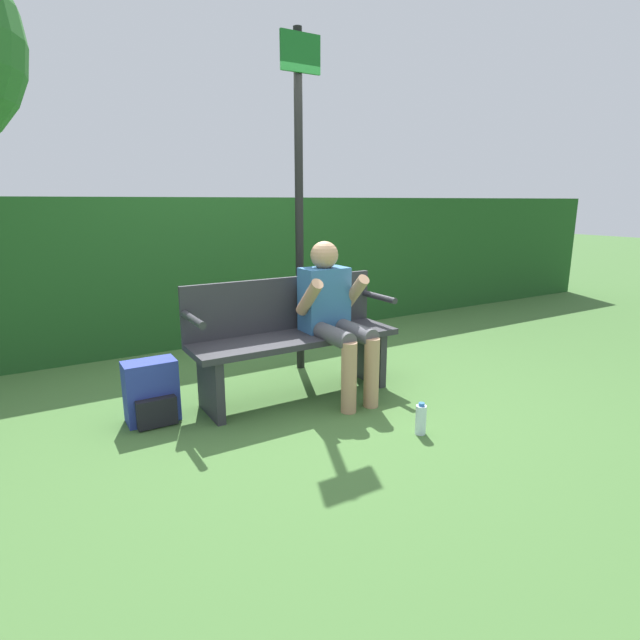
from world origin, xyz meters
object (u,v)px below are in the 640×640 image
object	(u,v)px
signpost	(299,188)
backpack	(152,393)
park_bench	(292,336)
water_bottle	(421,419)
parked_car	(249,225)
person_seated	(333,311)

from	to	relation	value
signpost	backpack	bearing A→B (deg)	-161.55
park_bench	backpack	xyz separation A→B (m)	(-1.05, 0.05, -0.26)
park_bench	water_bottle	size ratio (longest dim) A/B	7.48
park_bench	water_bottle	distance (m)	1.16
backpack	parked_car	size ratio (longest dim) A/B	0.10
water_bottle	parked_car	world-z (taller)	parked_car
backpack	water_bottle	xyz separation A→B (m)	(1.43, -1.08, -0.10)
signpost	park_bench	bearing A→B (deg)	-124.52
person_seated	water_bottle	bearing A→B (deg)	-83.10
water_bottle	signpost	distance (m)	2.13
park_bench	backpack	size ratio (longest dim) A/B	3.75
person_seated	signpost	size ratio (longest dim) A/B	0.42
backpack	signpost	bearing A→B (deg)	18.45
water_bottle	park_bench	bearing A→B (deg)	110.30
person_seated	parked_car	world-z (taller)	parked_car
park_bench	signpost	distance (m)	1.27
backpack	water_bottle	bearing A→B (deg)	-37.07
person_seated	water_bottle	world-z (taller)	person_seated
person_seated	backpack	distance (m)	1.41
water_bottle	signpost	xyz separation A→B (m)	(-0.03, 1.55, 1.47)
parked_car	backpack	bearing A→B (deg)	-107.07
park_bench	backpack	bearing A→B (deg)	177.42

